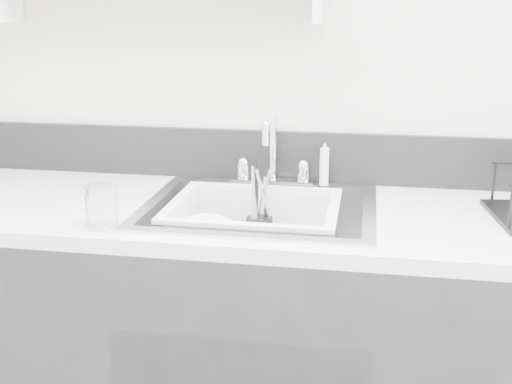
# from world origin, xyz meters

# --- Properties ---
(counter_run) EXTENTS (3.20, 0.62, 0.92)m
(counter_run) POSITION_xyz_m (0.00, 1.19, 0.46)
(counter_run) COLOR black
(counter_run) RESTS_ON ground
(backsplash) EXTENTS (3.20, 0.02, 0.16)m
(backsplash) POSITION_xyz_m (0.00, 1.49, 1.00)
(backsplash) COLOR black
(backsplash) RESTS_ON counter_run
(sink) EXTENTS (0.64, 0.52, 0.20)m
(sink) POSITION_xyz_m (0.00, 1.19, 0.83)
(sink) COLOR silver
(sink) RESTS_ON counter_run
(faucet) EXTENTS (0.26, 0.18, 0.23)m
(faucet) POSITION_xyz_m (0.00, 1.44, 0.98)
(faucet) COLOR silver
(faucet) RESTS_ON counter_run
(side_sprayer) EXTENTS (0.03, 0.03, 0.14)m
(side_sprayer) POSITION_xyz_m (0.16, 1.44, 0.99)
(side_sprayer) COLOR silver
(side_sprayer) RESTS_ON counter_run
(wash_tub) EXTENTS (0.49, 0.41, 0.18)m
(wash_tub) POSITION_xyz_m (-0.01, 1.19, 0.84)
(wash_tub) COLOR silver
(wash_tub) RESTS_ON sink
(plate_stack) EXTENTS (0.26, 0.25, 0.10)m
(plate_stack) POSITION_xyz_m (-0.14, 1.18, 0.79)
(plate_stack) COLOR white
(plate_stack) RESTS_ON wash_tub
(utensil_cup) EXTENTS (0.08, 0.08, 0.26)m
(utensil_cup) POSITION_xyz_m (-0.01, 1.27, 0.82)
(utensil_cup) COLOR black
(utensil_cup) RESTS_ON wash_tub
(ladle) EXTENTS (0.20, 0.27, 0.07)m
(ladle) POSITION_xyz_m (-0.06, 1.16, 0.80)
(ladle) COLOR silver
(ladle) RESTS_ON wash_tub
(tumbler_in_tub) EXTENTS (0.08, 0.08, 0.09)m
(tumbler_in_tub) POSITION_xyz_m (0.10, 1.20, 0.81)
(tumbler_in_tub) COLOR white
(tumbler_in_tub) RESTS_ON wash_tub
(tumbler_counter) EXTENTS (0.09, 0.09, 0.11)m
(tumbler_counter) POSITION_xyz_m (-0.36, 0.96, 0.97)
(tumbler_counter) COLOR white
(tumbler_counter) RESTS_ON counter_run
(bowl_small) EXTENTS (0.11, 0.11, 0.03)m
(bowl_small) POSITION_xyz_m (0.06, 1.12, 0.78)
(bowl_small) COLOR white
(bowl_small) RESTS_ON wash_tub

